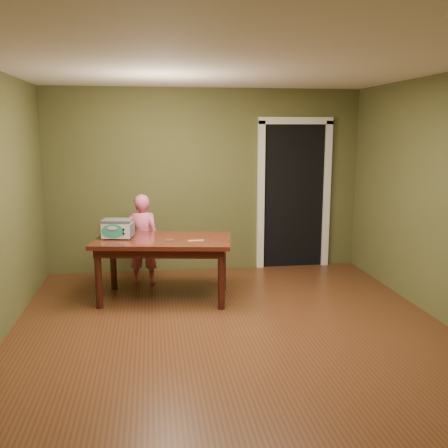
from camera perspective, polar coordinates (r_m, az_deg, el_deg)
The scene contains 8 objects.
floor at distance 5.07m, azimuth 1.19°, elevation -12.73°, with size 5.00×5.00×0.00m, color #5A2E19.
room_shell at distance 4.66m, azimuth 1.27°, elevation 6.90°, with size 4.52×5.02×2.61m.
doorway at distance 7.72m, azimuth 7.35°, elevation 3.44°, with size 1.10×0.66×2.25m.
dining_table at distance 6.00m, azimuth -6.93°, elevation -2.55°, with size 1.73×1.15×0.75m.
toy_oven at distance 6.05m, azimuth -12.07°, elevation -0.45°, with size 0.40×0.30×0.23m.
baking_pan at distance 5.80m, azimuth -6.24°, elevation -1.87°, with size 0.10×0.10×0.02m.
spatula at distance 5.80m, azimuth -3.23°, elevation -1.89°, with size 0.18×0.03×0.01m, color #F8C76C.
child at distance 6.65m, azimuth -9.30°, elevation -1.74°, with size 0.44×0.29×1.20m, color #DB5A7C.
Camera 1 is at (-0.78, -4.59, 2.01)m, focal length 40.00 mm.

